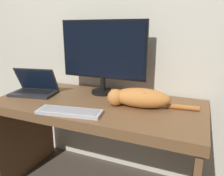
{
  "coord_description": "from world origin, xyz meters",
  "views": [
    {
      "loc": [
        0.66,
        -0.94,
        1.22
      ],
      "look_at": [
        0.13,
        0.31,
        0.84
      ],
      "focal_mm": 35.0,
      "sensor_mm": 36.0,
      "label": 1
    }
  ],
  "objects_px": {
    "monitor": "(103,54)",
    "laptop": "(35,89)",
    "external_keyboard": "(69,112)",
    "cat": "(139,97)"
  },
  "relations": [
    {
      "from": "monitor",
      "to": "laptop",
      "type": "height_order",
      "value": "monitor"
    },
    {
      "from": "monitor",
      "to": "cat",
      "type": "distance_m",
      "value": 0.46
    },
    {
      "from": "external_keyboard",
      "to": "cat",
      "type": "distance_m",
      "value": 0.45
    },
    {
      "from": "external_keyboard",
      "to": "cat",
      "type": "relative_size",
      "value": 0.71
    },
    {
      "from": "monitor",
      "to": "external_keyboard",
      "type": "bearing_deg",
      "value": -90.42
    },
    {
      "from": "laptop",
      "to": "cat",
      "type": "bearing_deg",
      "value": -8.53
    },
    {
      "from": "laptop",
      "to": "external_keyboard",
      "type": "bearing_deg",
      "value": -37.69
    },
    {
      "from": "monitor",
      "to": "cat",
      "type": "bearing_deg",
      "value": -29.29
    },
    {
      "from": "cat",
      "to": "external_keyboard",
      "type": "bearing_deg",
      "value": -147.74
    },
    {
      "from": "monitor",
      "to": "external_keyboard",
      "type": "height_order",
      "value": "monitor"
    }
  ]
}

